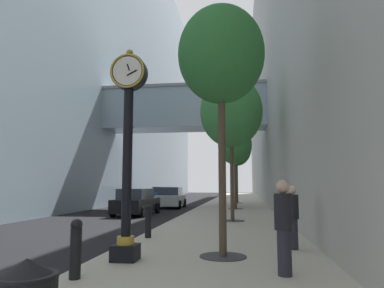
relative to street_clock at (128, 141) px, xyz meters
name	(u,v)px	position (x,y,z in m)	size (l,w,h in m)	color
ground_plane	(199,208)	(-0.80, 20.35, -2.81)	(110.00, 110.00, 0.00)	black
sidewalk_right	(234,205)	(1.87, 23.35, -2.74)	(5.33, 80.00, 0.14)	#BCB29E
building_block_left	(81,33)	(-12.79, 23.33, 13.73)	(22.19, 80.00, 33.20)	#93A8B7
building_block_right	(314,56)	(9.03, 23.35, 10.33)	(9.00, 80.00, 26.29)	#B7B2A8
street_clock	(128,141)	(0.00, 0.00, 0.00)	(0.84, 0.55, 4.86)	black
bollard_second	(76,247)	(-0.39, -1.58, -2.12)	(0.21, 0.21, 1.06)	black
bollard_fourth	(148,220)	(-0.39, 3.37, -2.12)	(0.21, 0.21, 1.06)	black
street_tree_near	(221,56)	(2.12, 0.73, 2.17)	(2.15, 2.15, 6.12)	#333335
street_tree_mid_near	(231,112)	(2.12, 8.97, 2.47)	(2.99, 2.99, 6.88)	#333335
street_tree_mid_far	(235,145)	(2.12, 17.22, 1.78)	(2.40, 2.40, 5.86)	#333335
street_tree_far	(237,150)	(2.12, 25.46, 2.30)	(2.71, 2.71, 6.56)	#333335
pedestrian_walking	(292,216)	(3.88, 1.94, -1.81)	(0.51, 0.51, 1.65)	#23232D
pedestrian_by_clock	(284,224)	(3.35, -0.84, -1.74)	(0.37, 0.37, 1.76)	#23232D
car_blue_near	(163,195)	(-5.73, 28.85, -2.03)	(2.10, 4.35, 1.60)	navy
car_silver_mid	(171,198)	(-3.06, 20.04, -2.02)	(2.17, 4.67, 1.62)	#B7BABF
car_black_far	(136,202)	(-3.75, 13.03, -2.04)	(2.07, 4.54, 1.58)	black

